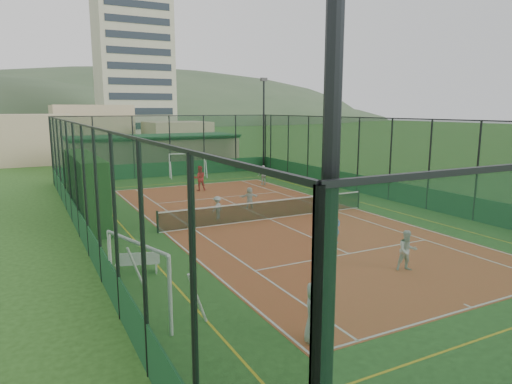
% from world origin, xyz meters
% --- Properties ---
extents(ground, '(300.00, 300.00, 0.00)m').
position_xyz_m(ground, '(0.00, 0.00, 0.00)').
color(ground, '#274C1A').
rests_on(ground, ground).
extents(court_slab, '(11.17, 23.97, 0.01)m').
position_xyz_m(court_slab, '(0.00, 0.00, 0.01)').
color(court_slab, '#AF4A27').
rests_on(court_slab, ground).
extents(tennis_net, '(11.67, 0.12, 1.06)m').
position_xyz_m(tennis_net, '(0.00, 0.00, 0.53)').
color(tennis_net, black).
rests_on(tennis_net, ground).
extents(perimeter_fence, '(18.12, 34.12, 5.00)m').
position_xyz_m(perimeter_fence, '(0.00, 0.00, 2.50)').
color(perimeter_fence, '#11341E').
rests_on(perimeter_fence, ground).
extents(floodlight_sw, '(0.60, 0.26, 8.25)m').
position_xyz_m(floodlight_sw, '(-8.60, -16.60, 4.12)').
color(floodlight_sw, black).
rests_on(floodlight_sw, ground).
extents(floodlight_ne, '(0.60, 0.26, 8.25)m').
position_xyz_m(floodlight_ne, '(8.60, 16.60, 4.12)').
color(floodlight_ne, black).
rests_on(floodlight_ne, ground).
extents(clubhouse, '(15.20, 7.20, 3.15)m').
position_xyz_m(clubhouse, '(0.00, 22.00, 1.57)').
color(clubhouse, tan).
rests_on(clubhouse, ground).
extents(apartment_tower, '(15.00, 12.00, 30.00)m').
position_xyz_m(apartment_tower, '(12.00, 82.00, 15.00)').
color(apartment_tower, beige).
rests_on(apartment_tower, ground).
extents(distant_hills, '(200.00, 60.00, 24.00)m').
position_xyz_m(distant_hills, '(0.00, 150.00, 0.00)').
color(distant_hills, '#384C33').
rests_on(distant_hills, ground).
extents(hedge_left, '(1.14, 7.60, 3.32)m').
position_xyz_m(hedge_left, '(-8.30, 3.86, 1.66)').
color(hedge_left, black).
rests_on(hedge_left, ground).
extents(white_bench, '(1.49, 0.81, 0.81)m').
position_xyz_m(white_bench, '(-7.80, -4.77, 0.40)').
color(white_bench, white).
rests_on(white_bench, ground).
extents(futsal_goal_near, '(3.34, 1.83, 2.07)m').
position_xyz_m(futsal_goal_near, '(-8.51, -8.02, 1.03)').
color(futsal_goal_near, white).
rests_on(futsal_goal_near, ground).
extents(futsal_goal_far, '(3.09, 1.35, 1.93)m').
position_xyz_m(futsal_goal_far, '(1.09, 15.95, 0.96)').
color(futsal_goal_far, white).
rests_on(futsal_goal_far, ground).
extents(child_near_left, '(0.88, 0.85, 1.51)m').
position_xyz_m(child_near_left, '(-5.08, -11.41, 0.77)').
color(child_near_left, silver).
rests_on(child_near_left, court_slab).
extents(child_near_mid, '(0.49, 0.34, 1.32)m').
position_xyz_m(child_near_mid, '(0.39, -4.98, 0.67)').
color(child_near_mid, '#5493EE').
rests_on(child_near_mid, court_slab).
extents(child_near_right, '(0.84, 0.75, 1.44)m').
position_xyz_m(child_near_right, '(0.60, -8.79, 0.73)').
color(child_near_right, silver).
rests_on(child_near_right, court_slab).
extents(child_far_left, '(0.88, 0.77, 1.18)m').
position_xyz_m(child_far_left, '(-2.37, 1.20, 0.60)').
color(child_far_left, silver).
rests_on(child_far_left, court_slab).
extents(child_far_right, '(0.89, 0.47, 1.45)m').
position_xyz_m(child_far_right, '(4.76, 9.44, 0.73)').
color(child_far_right, silver).
rests_on(child_far_right, court_slab).
extents(child_far_back, '(1.16, 0.55, 1.21)m').
position_xyz_m(child_far_back, '(0.27, 2.79, 0.61)').
color(child_far_back, silver).
rests_on(child_far_back, court_slab).
extents(coach, '(0.93, 0.79, 1.70)m').
position_xyz_m(coach, '(-0.25, 9.43, 0.86)').
color(coach, red).
rests_on(coach, court_slab).
extents(tennis_balls, '(6.10, 0.94, 0.07)m').
position_xyz_m(tennis_balls, '(0.57, 1.30, 0.04)').
color(tennis_balls, '#CCE033').
rests_on(tennis_balls, court_slab).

